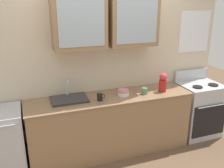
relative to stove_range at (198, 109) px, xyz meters
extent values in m
plane|color=brown|center=(-1.56, 0.00, -0.45)|extent=(10.00, 10.00, 0.00)
cube|color=beige|center=(-1.56, 0.35, 0.90)|extent=(3.81, 0.10, 2.71)
cube|color=#93704C|center=(-1.93, 0.15, 1.51)|extent=(0.70, 0.31, 0.79)
cube|color=#9EADB7|center=(-1.93, -0.01, 1.51)|extent=(0.59, 0.01, 0.68)
cube|color=#93704C|center=(-1.18, 0.15, 1.51)|extent=(0.70, 0.31, 0.79)
cube|color=#9EADB7|center=(-1.18, -0.01, 1.51)|extent=(0.59, 0.01, 0.68)
cube|color=white|center=(0.00, 0.30, 1.24)|extent=(0.56, 0.01, 0.65)
cube|color=#93704C|center=(-1.56, 0.00, -0.02)|extent=(2.34, 0.58, 0.86)
cube|color=#8C6B4C|center=(-1.56, 0.00, 0.42)|extent=(2.37, 0.61, 0.02)
cube|color=silver|center=(0.00, 0.00, -0.01)|extent=(0.67, 0.57, 0.88)
cube|color=black|center=(0.00, -0.29, -0.08)|extent=(0.61, 0.01, 0.53)
cylinder|color=silver|center=(0.00, -0.32, 0.19)|extent=(0.53, 0.02, 0.02)
cube|color=silver|center=(0.00, 0.27, 0.52)|extent=(0.63, 0.04, 0.18)
cylinder|color=black|center=(-0.15, -0.11, 0.44)|extent=(0.15, 0.15, 0.02)
cylinder|color=black|center=(0.15, -0.11, 0.44)|extent=(0.16, 0.16, 0.02)
cube|color=#2D2D30|center=(-2.13, 0.06, 0.45)|extent=(0.49, 0.35, 0.03)
cylinder|color=silver|center=(-2.13, 0.21, 0.58)|extent=(0.02, 0.02, 0.22)
cylinder|color=silver|center=(-2.13, 0.15, 0.69)|extent=(0.02, 0.12, 0.02)
cylinder|color=white|center=(-1.37, -0.02, 0.46)|extent=(0.16, 0.16, 0.05)
cylinder|color=#D87F84|center=(-1.37, -0.02, 0.50)|extent=(0.15, 0.15, 0.05)
cylinder|color=#B21E1E|center=(-0.76, -0.06, 0.53)|extent=(0.11, 0.11, 0.18)
sphere|color=#D8333F|center=(-0.76, -0.06, 0.66)|extent=(0.11, 0.11, 0.11)
cylinder|color=black|center=(-1.74, -0.09, 0.49)|extent=(0.08, 0.08, 0.10)
torus|color=black|center=(-1.70, -0.09, 0.49)|extent=(0.06, 0.01, 0.06)
cylinder|color=#4C7F59|center=(-1.06, -0.07, 0.48)|extent=(0.09, 0.09, 0.09)
torus|color=#4C7F59|center=(-1.01, -0.07, 0.48)|extent=(0.06, 0.01, 0.06)
cube|color=silver|center=(-3.05, 0.00, -0.01)|extent=(0.58, 0.55, 0.88)
cube|color=silver|center=(-3.05, -0.28, -0.01)|extent=(0.55, 0.01, 0.80)
camera|label=1|loc=(-2.67, -3.11, 1.75)|focal=40.26mm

